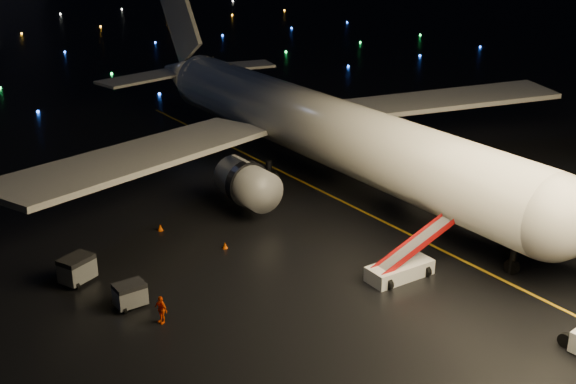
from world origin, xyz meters
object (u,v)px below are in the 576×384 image
at_px(baggage_cart_0, 130,295).
at_px(baggage_cart_1, 77,270).
at_px(belt_loader, 401,255).
at_px(crew_c, 161,309).
at_px(airliner, 297,84).

distance_m(baggage_cart_0, baggage_cart_1, 5.23).
distance_m(belt_loader, crew_c, 16.14).
relative_size(airliner, baggage_cart_1, 27.09).
relative_size(baggage_cart_0, baggage_cart_1, 0.86).
relative_size(crew_c, baggage_cart_0, 0.94).
bearing_deg(belt_loader, baggage_cart_0, 159.53).
bearing_deg(crew_c, baggage_cart_0, -179.91).
bearing_deg(crew_c, airliner, 112.89).
distance_m(airliner, belt_loader, 23.66).
height_order(airliner, crew_c, airliner).
relative_size(crew_c, baggage_cart_1, 0.82).
bearing_deg(airliner, baggage_cart_0, -146.94).
distance_m(crew_c, baggage_cart_0, 2.91).
xyz_separation_m(airliner, crew_c, (-22.54, -17.71, -7.46)).
relative_size(belt_loader, baggage_cart_1, 3.16).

